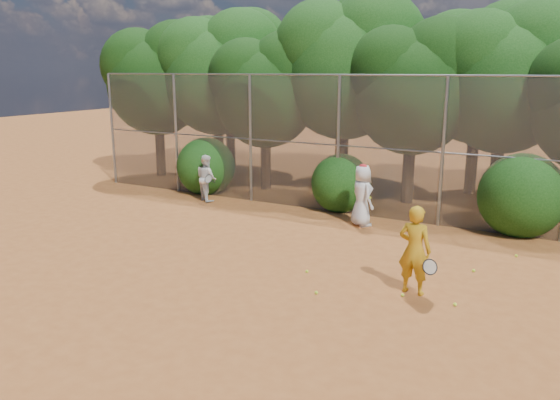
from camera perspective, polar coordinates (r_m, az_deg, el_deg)
The scene contains 23 objects.
ground at distance 10.88m, azimuth -1.77°, elevation -8.96°, with size 80.00×80.00×0.00m, color #9B5323.
fence_back at distance 15.70m, azimuth 9.06°, elevation 5.64°, with size 20.05×0.09×4.03m.
tree_0 at distance 22.16m, azimuth -12.61°, elevation 12.62°, with size 4.38×3.81×6.00m.
tree_1 at distance 21.01m, azimuth -6.42°, elevation 13.46°, with size 4.64×4.03×6.35m.
tree_2 at distance 19.07m, azimuth -1.36°, elevation 11.79°, with size 3.99×3.47×5.47m.
tree_3 at distance 18.87m, azimuth 7.04°, elevation 14.15°, with size 4.89×4.26×6.70m.
tree_4 at distance 17.50m, azimuth 13.96°, elevation 11.82°, with size 4.19×3.64×5.73m.
tree_5 at distance 17.80m, azimuth 22.68°, elevation 12.15°, with size 4.51×3.92×6.17m.
tree_9 at distance 23.47m, azimuth -5.16°, elevation 13.91°, with size 4.83×4.20×6.62m.
tree_10 at distance 21.28m, azimuth 6.79°, elevation 14.70°, with size 5.15×4.48×7.06m.
tree_11 at distance 19.53m, azimuth 20.31°, elevation 12.73°, with size 4.64×4.03×6.35m.
bush_0 at distance 18.91m, azimuth -7.75°, elevation 3.78°, with size 2.00×2.00×2.00m, color #143F0F.
bush_1 at distance 16.48m, azimuth 6.40°, elevation 2.03°, with size 1.80×1.80×1.80m, color #143F0F.
bush_2 at distance 15.30m, azimuth 23.97°, elevation 0.80°, with size 2.20×2.20×2.20m, color #143F0F.
player_yellow at distance 10.57m, azimuth 13.89°, elevation -5.09°, with size 0.84×0.59×1.72m.
player_teen at distance 14.88m, azimuth 8.57°, elevation 0.49°, with size 0.97×0.93×1.70m.
player_white at distance 17.72m, azimuth -7.68°, elevation 2.30°, with size 0.91×0.84×1.50m.
ball_0 at distance 10.48m, azimuth 17.82°, elevation -10.35°, with size 0.07×0.07×0.07m, color #C8F02B.
ball_1 at distance 12.26m, azimuth 19.57°, elevation -6.97°, with size 0.07×0.07×0.07m, color #C8F02B.
ball_2 at distance 10.51m, azimuth 3.82°, elevation -9.63°, with size 0.07×0.07×0.07m, color #C8F02B.
ball_3 at distance 10.64m, azimuth 12.69°, elevation -9.66°, with size 0.07×0.07×0.07m, color #C8F02B.
ball_4 at distance 11.53m, azimuth 2.83°, elevation -7.46°, with size 0.07×0.07×0.07m, color #C8F02B.
ball_5 at distance 13.56m, azimuth 23.46°, elevation -5.36°, with size 0.07×0.07×0.07m, color #C8F02B.
Camera 1 is at (5.14, -8.64, 4.16)m, focal length 35.00 mm.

